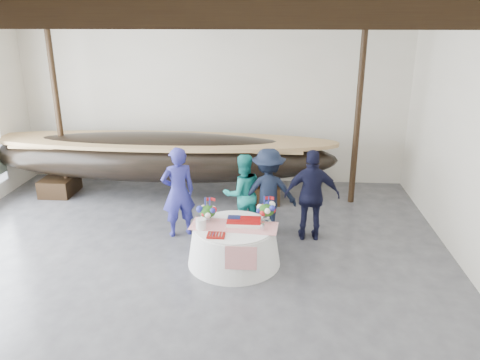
{
  "coord_description": "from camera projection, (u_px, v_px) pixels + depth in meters",
  "views": [
    {
      "loc": [
        1.64,
        -5.99,
        4.23
      ],
      "look_at": [
        0.96,
        2.88,
        1.09
      ],
      "focal_mm": 35.0,
      "sensor_mm": 36.0,
      "label": 1
    }
  ],
  "objects": [
    {
      "name": "guest_woman_blue",
      "position": [
        178.0,
        192.0,
        9.26
      ],
      "size": [
        0.8,
        0.69,
        1.84
      ],
      "primitive_type": "imported",
      "rotation": [
        0.0,
        0.0,
        3.59
      ],
      "color": "navy",
      "rests_on": "ground"
    },
    {
      "name": "floor",
      "position": [
        163.0,
        308.0,
        7.16
      ],
      "size": [
        10.0,
        12.0,
        0.01
      ],
      "primitive_type": "cube",
      "color": "#3D3D42",
      "rests_on": "ground"
    },
    {
      "name": "pavilion_structure",
      "position": [
        161.0,
        32.0,
        6.57
      ],
      "size": [
        9.8,
        11.76,
        4.5
      ],
      "color": "black",
      "rests_on": "ground"
    },
    {
      "name": "guest_man_right",
      "position": [
        312.0,
        196.0,
        9.09
      ],
      "size": [
        1.08,
        0.46,
        1.83
      ],
      "primitive_type": "imported",
      "rotation": [
        0.0,
        0.0,
        3.15
      ],
      "color": "black",
      "rests_on": "ground"
    },
    {
      "name": "guest_woman_teal",
      "position": [
        243.0,
        194.0,
        9.43
      ],
      "size": [
        0.97,
        0.87,
        1.66
      ],
      "primitive_type": "imported",
      "rotation": [
        0.0,
        0.0,
        3.5
      ],
      "color": "teal",
      "rests_on": "ground"
    },
    {
      "name": "wall_back",
      "position": [
        212.0,
        97.0,
        12.05
      ],
      "size": [
        10.0,
        0.02,
        4.5
      ],
      "primitive_type": "cube",
      "color": "silver",
      "rests_on": "ground"
    },
    {
      "name": "guest_man_left",
      "position": [
        268.0,
        192.0,
        9.33
      ],
      "size": [
        1.22,
        0.79,
        1.79
      ],
      "primitive_type": "imported",
      "rotation": [
        0.0,
        0.0,
        3.25
      ],
      "color": "black",
      "rests_on": "ground"
    },
    {
      "name": "banquet_table",
      "position": [
        234.0,
        244.0,
        8.36
      ],
      "size": [
        1.66,
        1.66,
        0.72
      ],
      "color": "silver",
      "rests_on": "ground"
    },
    {
      "name": "longboat_display",
      "position": [
        159.0,
        156.0,
        11.24
      ],
      "size": [
        8.54,
        1.71,
        1.6
      ],
      "color": "black",
      "rests_on": "ground"
    },
    {
      "name": "tabletop_items",
      "position": [
        234.0,
        215.0,
        8.35
      ],
      "size": [
        1.58,
        0.98,
        0.4
      ],
      "color": "red",
      "rests_on": "banquet_table"
    }
  ]
}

